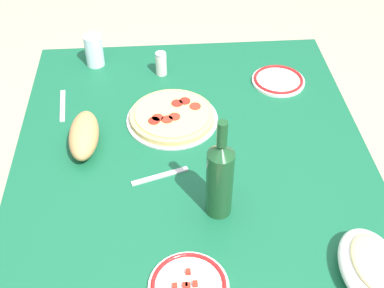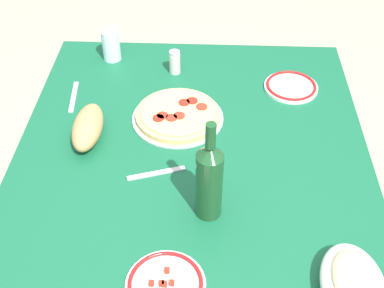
# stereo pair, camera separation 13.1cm
# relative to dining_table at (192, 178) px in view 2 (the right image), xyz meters

# --- Properties ---
(ground_plane) EXTENTS (8.00, 8.00, 0.00)m
(ground_plane) POSITION_rel_dining_table_xyz_m (0.00, 0.00, -0.64)
(ground_plane) COLOR tan
(ground_plane) RESTS_ON ground
(dining_table) EXTENTS (1.24, 1.07, 0.75)m
(dining_table) POSITION_rel_dining_table_xyz_m (0.00, 0.00, 0.00)
(dining_table) COLOR #145938
(dining_table) RESTS_ON ground
(pepperoni_pizza) EXTENTS (0.30, 0.30, 0.03)m
(pepperoni_pizza) POSITION_rel_dining_table_xyz_m (-0.15, -0.05, 0.13)
(pepperoni_pizza) COLOR #B7B7BC
(pepperoni_pizza) RESTS_ON dining_table
(baked_pasta_dish) EXTENTS (0.24, 0.15, 0.08)m
(baked_pasta_dish) POSITION_rel_dining_table_xyz_m (0.47, 0.39, 0.16)
(baked_pasta_dish) COLOR white
(baked_pasta_dish) RESTS_ON dining_table
(wine_bottle) EXTENTS (0.07, 0.07, 0.31)m
(wine_bottle) POSITION_rel_dining_table_xyz_m (0.23, 0.05, 0.24)
(wine_bottle) COLOR #194723
(wine_bottle) RESTS_ON dining_table
(water_glass) EXTENTS (0.07, 0.07, 0.12)m
(water_glass) POSITION_rel_dining_table_xyz_m (-0.50, -0.32, 0.17)
(water_glass) COLOR silver
(water_glass) RESTS_ON dining_table
(side_plate_near) EXTENTS (0.19, 0.19, 0.02)m
(side_plate_near) POSITION_rel_dining_table_xyz_m (-0.34, 0.33, 0.12)
(side_plate_near) COLOR white
(side_plate_near) RESTS_ON dining_table
(side_plate_far) EXTENTS (0.19, 0.19, 0.02)m
(side_plate_far) POSITION_rel_dining_table_xyz_m (0.47, -0.04, 0.12)
(side_plate_far) COLOR white
(side_plate_far) RESTS_ON dining_table
(bread_loaf) EXTENTS (0.21, 0.09, 0.08)m
(bread_loaf) POSITION_rel_dining_table_xyz_m (-0.05, -0.32, 0.15)
(bread_loaf) COLOR tan
(bread_loaf) RESTS_ON dining_table
(spice_shaker) EXTENTS (0.04, 0.04, 0.09)m
(spice_shaker) POSITION_rel_dining_table_xyz_m (-0.42, -0.08, 0.16)
(spice_shaker) COLOR silver
(spice_shaker) RESTS_ON dining_table
(fork_left) EXTENTS (0.07, 0.17, 0.00)m
(fork_left) POSITION_rel_dining_table_xyz_m (0.10, -0.10, 0.12)
(fork_left) COLOR #B7B7BC
(fork_left) RESTS_ON dining_table
(fork_right) EXTENTS (0.17, 0.03, 0.00)m
(fork_right) POSITION_rel_dining_table_xyz_m (-0.25, -0.42, 0.12)
(fork_right) COLOR #B7B7BC
(fork_right) RESTS_ON dining_table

